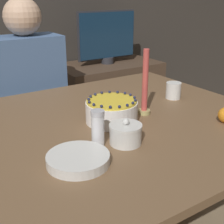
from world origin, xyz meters
The scene contains 10 objects.
dining_table centered at (0.00, 0.00, 0.68)m, with size 1.56×1.16×0.78m.
cake centered at (0.10, 0.00, 0.82)m, with size 0.22×0.22×0.11m.
sugar_bowl centered at (0.03, -0.20, 0.81)m, with size 0.12×0.12×0.10m.
sugar_shaker centered at (-0.06, -0.15, 0.84)m, with size 0.05×0.05×0.13m.
plate_stack centered at (-0.18, -0.23, 0.79)m, with size 0.20×0.20×0.03m.
candle centered at (0.27, -0.01, 0.89)m, with size 0.06×0.06×0.29m.
cup centered at (0.53, 0.08, 0.82)m, with size 0.08×0.08×0.08m.
person_man_blue_shirt centered at (0.01, 0.78, 0.55)m, with size 0.40×0.34×1.26m.
side_cabinet centered at (0.78, 1.11, 0.37)m, with size 0.84×0.49×0.74m.
tv_monitor centered at (0.78, 1.11, 0.95)m, with size 0.52×0.10×0.41m.
Camera 1 is at (-0.57, -1.02, 1.29)m, focal length 50.00 mm.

